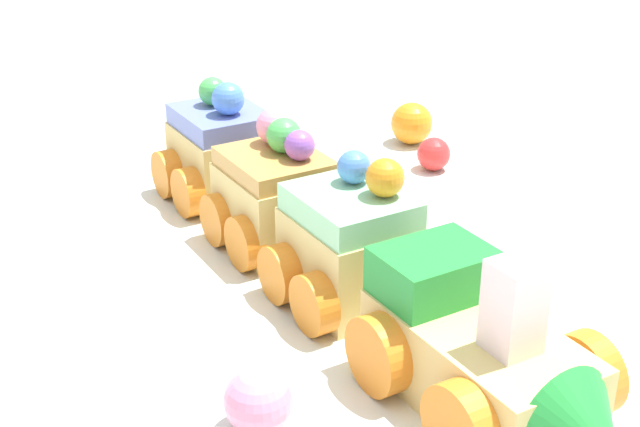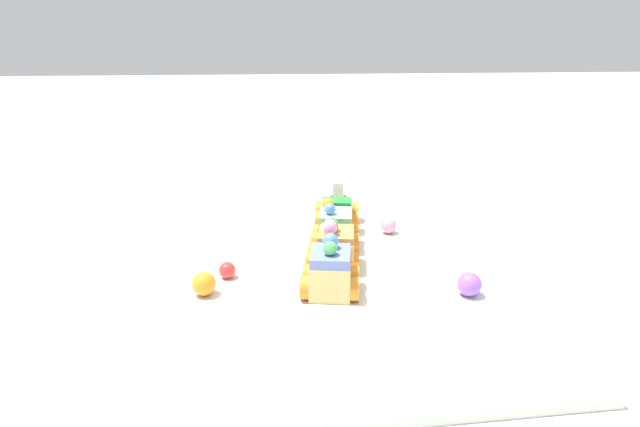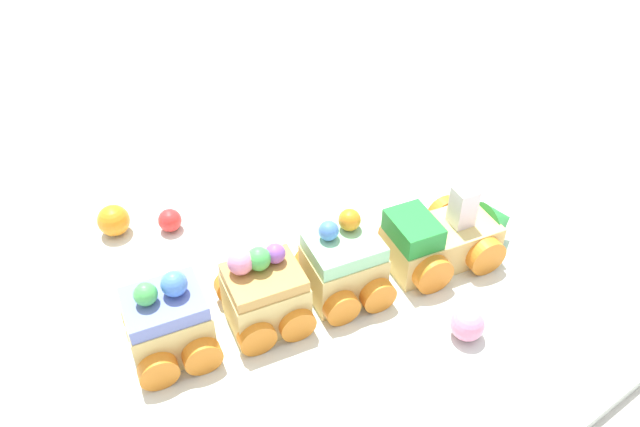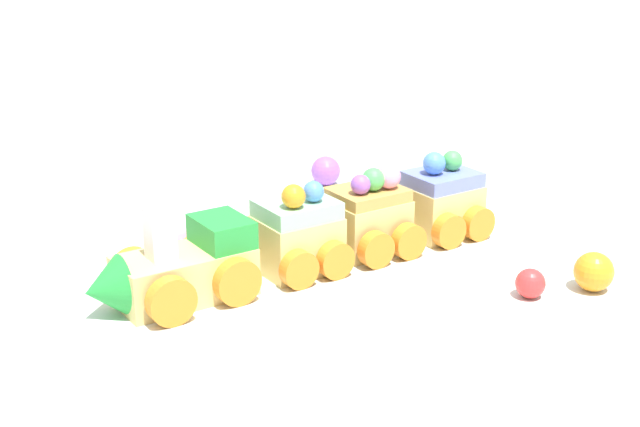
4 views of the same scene
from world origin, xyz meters
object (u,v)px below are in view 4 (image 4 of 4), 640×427
at_px(cake_train_locomotive, 175,272).
at_px(gumball_red, 530,283).
at_px(gumball_pink, 173,238).
at_px(gumball_purple, 326,171).
at_px(cake_car_blueberry, 441,203).
at_px(gumball_orange, 594,272).
at_px(cake_car_caramel, 371,220).
at_px(cake_car_mint, 296,237).

relative_size(cake_train_locomotive, gumball_red, 5.84).
distance_m(gumball_pink, gumball_purple, 0.23).
height_order(cake_car_blueberry, gumball_purple, cake_car_blueberry).
xyz_separation_m(gumball_orange, gumball_purple, (-0.04, -0.33, 0.00)).
xyz_separation_m(cake_train_locomotive, gumball_red, (-0.19, 0.18, -0.01)).
relative_size(cake_car_caramel, gumball_red, 3.66).
bearing_deg(cake_car_caramel, cake_train_locomotive, -0.12).
bearing_deg(gumball_purple, gumball_red, 73.99).
bearing_deg(gumball_orange, cake_car_blueberry, -95.11).
xyz_separation_m(gumball_pink, gumball_red, (-0.14, 0.26, -0.00)).
bearing_deg(cake_train_locomotive, gumball_pink, -113.43).
distance_m(cake_car_mint, gumball_pink, 0.11).
bearing_deg(gumball_red, cake_car_mint, -61.09).
distance_m(cake_train_locomotive, cake_car_mint, 0.11).
height_order(cake_car_caramel, gumball_orange, cake_car_caramel).
relative_size(gumball_orange, gumball_pink, 1.10).
distance_m(gumball_orange, gumball_pink, 0.34).
bearing_deg(gumball_pink, gumball_orange, 122.88).
height_order(cake_car_caramel, gumball_purple, cake_car_caramel).
bearing_deg(gumball_pink, cake_train_locomotive, 55.51).
distance_m(cake_car_blueberry, gumball_pink, 0.24).
bearing_deg(gumball_purple, gumball_orange, 82.78).
height_order(cake_train_locomotive, gumball_pink, cake_train_locomotive).
xyz_separation_m(cake_car_mint, gumball_orange, (-0.13, 0.19, -0.01)).
height_order(cake_car_blueberry, gumball_pink, cake_car_blueberry).
distance_m(cake_car_blueberry, gumball_orange, 0.16).
relative_size(gumball_purple, gumball_red, 1.35).
distance_m(cake_train_locomotive, gumball_red, 0.26).
height_order(cake_car_caramel, cake_car_blueberry, cake_car_blueberry).
bearing_deg(cake_car_mint, gumball_orange, 136.69).
bearing_deg(gumball_purple, cake_train_locomotive, 23.75).
distance_m(gumball_pink, gumball_red, 0.29).
bearing_deg(cake_car_blueberry, cake_train_locomotive, -0.01).
bearing_deg(gumball_orange, gumball_pink, -57.12).
height_order(cake_train_locomotive, cake_car_blueberry, cake_car_blueberry).
height_order(cake_car_mint, cake_car_blueberry, same).
distance_m(gumball_purple, gumball_red, 0.32).
height_order(gumball_orange, gumball_purple, same).
xyz_separation_m(cake_car_mint, cake_car_caramel, (-0.07, 0.01, 0.00)).
relative_size(cake_car_mint, gumball_red, 3.66).
height_order(cake_car_mint, gumball_pink, cake_car_mint).
height_order(cake_car_mint, cake_car_caramel, cake_car_mint).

